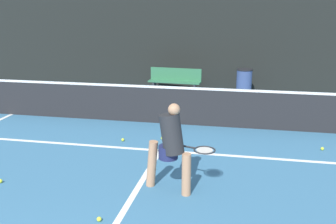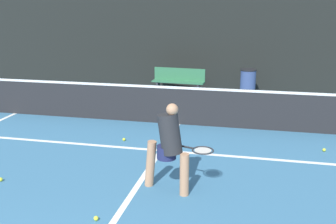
# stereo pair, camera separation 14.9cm
# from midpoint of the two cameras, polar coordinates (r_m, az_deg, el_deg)

# --- Properties ---
(court_service_line) EXTENTS (8.25, 0.10, 0.01)m
(court_service_line) POSITION_cam_midpoint_polar(r_m,az_deg,el_deg) (8.00, -0.50, -5.60)
(court_service_line) COLOR white
(court_service_line) RESTS_ON ground
(court_center_mark) EXTENTS (0.10, 5.18, 0.01)m
(court_center_mark) POSITION_cam_midpoint_polar(r_m,az_deg,el_deg) (7.34, -1.81, -7.61)
(court_center_mark) COLOR white
(court_center_mark) RESTS_ON ground
(net) EXTENTS (11.09, 0.09, 1.07)m
(net) POSITION_cam_midpoint_polar(r_m,az_deg,el_deg) (9.58, 1.99, 1.15)
(net) COLOR slate
(net) RESTS_ON ground
(fence_back) EXTENTS (24.00, 0.06, 3.22)m
(fence_back) POSITION_cam_midpoint_polar(r_m,az_deg,el_deg) (13.40, 5.33, 9.95)
(fence_back) COLOR black
(fence_back) RESTS_ON ground
(player_practicing) EXTENTS (1.18, 0.48, 1.45)m
(player_practicing) POSITION_cam_midpoint_polar(r_m,az_deg,el_deg) (6.08, 0.89, -4.78)
(player_practicing) COLOR tan
(player_practicing) RESTS_ON ground
(tennis_ball_scattered_0) EXTENTS (0.07, 0.07, 0.07)m
(tennis_ball_scattered_0) POSITION_cam_midpoint_polar(r_m,az_deg,el_deg) (8.58, -5.92, -3.98)
(tennis_ball_scattered_0) COLOR #D1E033
(tennis_ball_scattered_0) RESTS_ON ground
(tennis_ball_scattered_1) EXTENTS (0.07, 0.07, 0.07)m
(tennis_ball_scattered_1) POSITION_cam_midpoint_polar(r_m,az_deg,el_deg) (8.62, -0.16, -3.81)
(tennis_ball_scattered_1) COLOR #D1E033
(tennis_ball_scattered_1) RESTS_ON ground
(tennis_ball_scattered_2) EXTENTS (0.07, 0.07, 0.07)m
(tennis_ball_scattered_2) POSITION_cam_midpoint_polar(r_m,az_deg,el_deg) (7.22, -22.57, -9.04)
(tennis_ball_scattered_2) COLOR #D1E033
(tennis_ball_scattered_2) RESTS_ON ground
(tennis_ball_scattered_3) EXTENTS (0.07, 0.07, 0.07)m
(tennis_ball_scattered_3) POSITION_cam_midpoint_polar(r_m,az_deg,el_deg) (5.66, -9.64, -14.98)
(tennis_ball_scattered_3) COLOR #D1E033
(tennis_ball_scattered_3) RESTS_ON ground
(tennis_ball_scattered_5) EXTENTS (0.07, 0.07, 0.07)m
(tennis_ball_scattered_5) POSITION_cam_midpoint_polar(r_m,az_deg,el_deg) (8.58, 22.18, -5.11)
(tennis_ball_scattered_5) COLOR #D1E033
(tennis_ball_scattered_5) RESTS_ON ground
(courtside_bench) EXTENTS (1.71, 0.50, 0.86)m
(courtside_bench) POSITION_cam_midpoint_polar(r_m,az_deg,el_deg) (12.76, 1.88, 4.59)
(courtside_bench) COLOR #33724C
(courtside_bench) RESTS_ON ground
(trash_bin) EXTENTS (0.50, 0.50, 0.91)m
(trash_bin) POSITION_cam_midpoint_polar(r_m,az_deg,el_deg) (12.63, 11.84, 4.08)
(trash_bin) COLOR #384C7F
(trash_bin) RESTS_ON ground
(parked_car) EXTENTS (1.69, 4.11, 1.50)m
(parked_car) POSITION_cam_midpoint_polar(r_m,az_deg,el_deg) (17.46, 7.27, 7.97)
(parked_car) COLOR maroon
(parked_car) RESTS_ON ground
(building_far) EXTENTS (36.00, 2.40, 6.26)m
(building_far) POSITION_cam_midpoint_polar(r_m,az_deg,el_deg) (29.23, 9.60, 15.78)
(building_far) COLOR gray
(building_far) RESTS_ON ground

